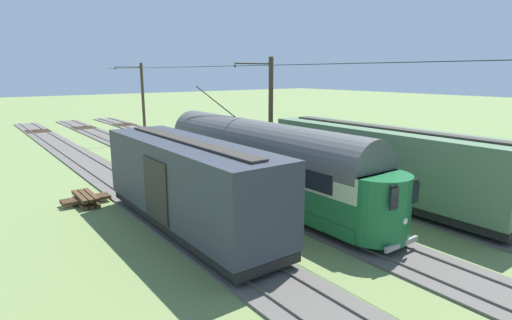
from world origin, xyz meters
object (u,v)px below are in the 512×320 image
(spare_tie_stack, at_px, (86,199))
(vintage_streetcar, at_px, (260,159))
(boxcar_far_siding, at_px, (383,162))
(catenary_pole_foreground, at_px, (142,101))
(switch_stand, at_px, (197,135))
(boxcar_adjacent, at_px, (188,183))
(catenary_pole_mid_near, at_px, (270,120))

(spare_tie_stack, bearing_deg, vintage_streetcar, 147.65)
(boxcar_far_siding, xyz_separation_m, spare_tie_stack, (12.84, -8.94, -1.89))
(vintage_streetcar, distance_m, catenary_pole_foreground, 22.73)
(vintage_streetcar, xyz_separation_m, switch_stand, (-6.33, -18.54, -1.56))
(vintage_streetcar, height_order, boxcar_far_siding, vintage_streetcar)
(boxcar_adjacent, distance_m, boxcar_far_siding, 10.45)
(catenary_pole_mid_near, bearing_deg, boxcar_far_siding, 112.45)
(boxcar_far_siding, bearing_deg, switch_stand, -93.16)
(switch_stand, xyz_separation_m, spare_tie_stack, (14.08, 13.63, -0.43))
(vintage_streetcar, bearing_deg, spare_tie_stack, -32.35)
(catenary_pole_mid_near, xyz_separation_m, switch_stand, (-3.85, -16.27, -3.30))
(boxcar_adjacent, distance_m, catenary_pole_mid_near, 8.71)
(boxcar_adjacent, height_order, catenary_pole_foreground, catenary_pole_foreground)
(catenary_pole_foreground, xyz_separation_m, switch_stand, (-3.85, 3.98, -3.30))
(vintage_streetcar, xyz_separation_m, boxcar_far_siding, (-5.08, 4.03, -0.10))
(vintage_streetcar, distance_m, catenary_pole_mid_near, 3.79)
(spare_tie_stack, bearing_deg, boxcar_adjacent, 112.17)
(boxcar_adjacent, relative_size, catenary_pole_foreground, 1.48)
(boxcar_adjacent, xyz_separation_m, catenary_pole_foreground, (-7.57, -24.15, 1.84))
(boxcar_adjacent, xyz_separation_m, catenary_pole_mid_near, (-7.57, -3.90, 1.84))
(boxcar_far_siding, height_order, spare_tie_stack, boxcar_far_siding)
(vintage_streetcar, relative_size, catenary_pole_foreground, 2.31)
(vintage_streetcar, bearing_deg, catenary_pole_foreground, -96.28)
(catenary_pole_mid_near, bearing_deg, boxcar_adjacent, 27.24)
(catenary_pole_foreground, xyz_separation_m, catenary_pole_mid_near, (0.00, 20.25, 0.00))
(switch_stand, bearing_deg, catenary_pole_foreground, -45.99)
(vintage_streetcar, xyz_separation_m, catenary_pole_foreground, (-2.48, -22.52, 1.74))
(boxcar_adjacent, relative_size, boxcar_far_siding, 0.82)
(vintage_streetcar, relative_size, boxcar_far_siding, 1.28)
(boxcar_adjacent, bearing_deg, vintage_streetcar, -162.29)
(catenary_pole_mid_near, bearing_deg, switch_stand, -103.31)
(boxcar_adjacent, bearing_deg, catenary_pole_foreground, -107.40)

